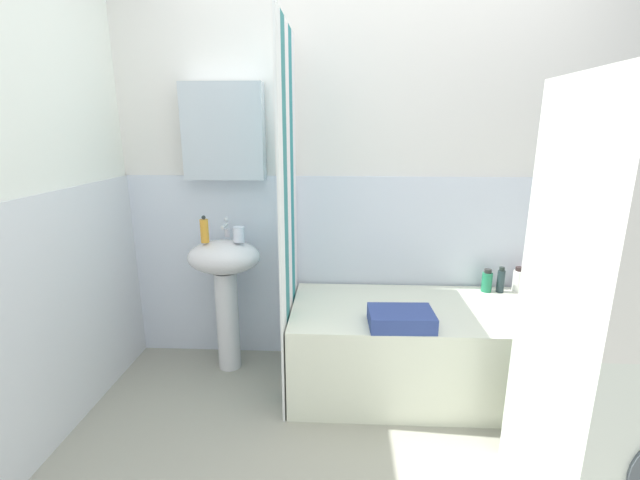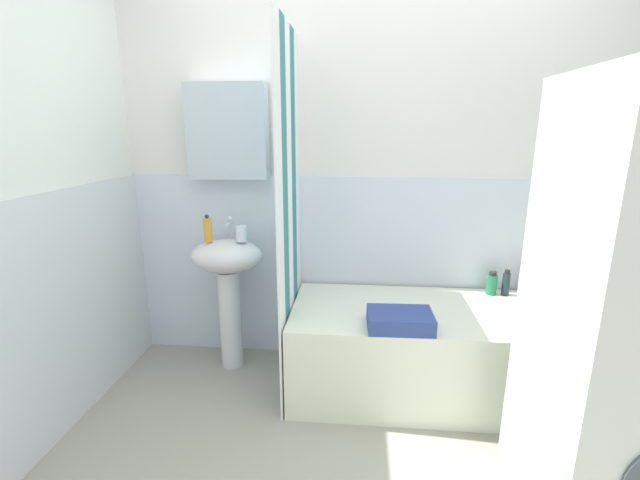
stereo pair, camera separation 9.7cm
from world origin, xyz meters
The scene contains 14 objects.
wall_back_tiled centered at (-0.05, 1.26, 1.14)m, with size 3.60×0.18×2.40m.
wall_left_tiled centered at (-1.57, 0.34, 1.12)m, with size 0.07×1.81×2.40m.
sink centered at (-0.89, 1.03, 0.61)m, with size 0.44×0.34×0.84m.
faucet centered at (-0.89, 1.11, 0.90)m, with size 0.03×0.12×0.12m.
soap_dispenser centered at (-0.98, 0.99, 0.91)m, with size 0.05×0.05×0.16m.
toothbrush_cup centered at (-0.79, 1.01, 0.88)m, with size 0.07×0.07×0.09m, color silver.
bathtub centered at (0.34, 0.86, 0.25)m, with size 1.60×0.71×0.50m, color silver.
shower_curtain centered at (-0.47, 0.86, 1.00)m, with size 0.01×0.71×2.00m.
shampoo_bottle centered at (1.04, 1.17, 0.62)m, with size 0.06×0.06×0.24m.
conditioner_bottle centered at (0.91, 1.15, 0.58)m, with size 0.06×0.06×0.16m.
lotion_bottle centered at (0.80, 1.13, 0.58)m, with size 0.05×0.05×0.16m.
body_wash_bottle centered at (0.72, 1.14, 0.57)m, with size 0.06×0.06×0.14m.
towel_folded centered at (0.13, 0.62, 0.55)m, with size 0.33×0.23×0.08m, color #314386.
washer_dryer_stack centered at (0.87, 0.03, 0.83)m, with size 0.60×0.61×1.66m.
Camera 2 is at (-0.09, -1.41, 1.49)m, focal length 24.14 mm.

